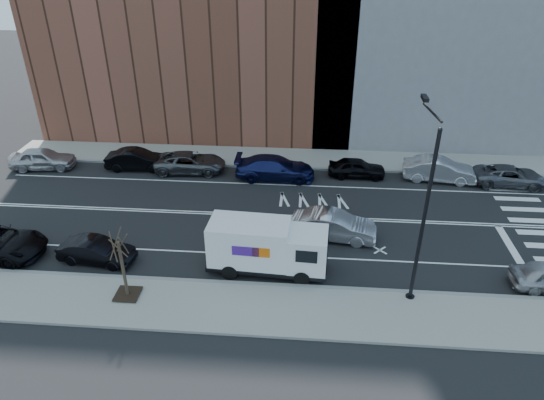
# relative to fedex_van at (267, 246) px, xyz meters

# --- Properties ---
(ground) EXTENTS (120.00, 120.00, 0.00)m
(ground) POSITION_rel_fedex_van_xyz_m (0.30, 5.60, -1.51)
(ground) COLOR black
(ground) RESTS_ON ground
(sidewalk_near) EXTENTS (44.00, 3.60, 0.15)m
(sidewalk_near) POSITION_rel_fedex_van_xyz_m (0.30, -3.20, -1.44)
(sidewalk_near) COLOR gray
(sidewalk_near) RESTS_ON ground
(sidewalk_far) EXTENTS (44.00, 3.60, 0.15)m
(sidewalk_far) POSITION_rel_fedex_van_xyz_m (0.30, 14.40, -1.44)
(sidewalk_far) COLOR gray
(sidewalk_far) RESTS_ON ground
(curb_near) EXTENTS (44.00, 0.25, 0.17)m
(curb_near) POSITION_rel_fedex_van_xyz_m (0.30, -1.40, -1.43)
(curb_near) COLOR gray
(curb_near) RESTS_ON ground
(curb_far) EXTENTS (44.00, 0.25, 0.17)m
(curb_far) POSITION_rel_fedex_van_xyz_m (0.30, 12.60, -1.43)
(curb_far) COLOR gray
(curb_far) RESTS_ON ground
(crosswalk) EXTENTS (3.00, 14.00, 0.01)m
(crosswalk) POSITION_rel_fedex_van_xyz_m (16.30, 5.60, -1.51)
(crosswalk) COLOR white
(crosswalk) RESTS_ON ground
(road_markings) EXTENTS (40.00, 8.60, 0.01)m
(road_markings) POSITION_rel_fedex_van_xyz_m (0.30, 5.60, -1.51)
(road_markings) COLOR white
(road_markings) RESTS_ON ground
(streetlight) EXTENTS (0.44, 4.02, 9.34)m
(streetlight) POSITION_rel_fedex_van_xyz_m (7.30, -1.31, 3.57)
(streetlight) COLOR black
(streetlight) RESTS_ON ground
(street_tree) EXTENTS (1.20, 1.20, 3.75)m
(street_tree) POSITION_rel_fedex_van_xyz_m (-6.70, -2.80, -0.06)
(street_tree) COLOR black
(street_tree) RESTS_ON ground
(fedex_van) EXTENTS (6.43, 2.54, 2.88)m
(fedex_van) POSITION_rel_fedex_van_xyz_m (0.00, 0.00, 0.00)
(fedex_van) COLOR black
(fedex_van) RESTS_ON ground
(far_parked_a) EXTENTS (4.93, 2.47, 1.61)m
(far_parked_a) POSITION_rel_fedex_van_xyz_m (-18.10, 11.22, -0.71)
(far_parked_a) COLOR #AEAEB3
(far_parked_a) RESTS_ON ground
(far_parked_b) EXTENTS (4.73, 1.84, 1.53)m
(far_parked_b) POSITION_rel_fedex_van_xyz_m (-10.90, 11.68, -0.75)
(far_parked_b) COLOR black
(far_parked_b) RESTS_ON ground
(far_parked_c) EXTENTS (5.41, 2.72, 1.47)m
(far_parked_c) POSITION_rel_fedex_van_xyz_m (-6.81, 11.58, -0.78)
(far_parked_c) COLOR #505358
(far_parked_c) RESTS_ON ground
(far_parked_d) EXTENTS (5.77, 2.35, 1.67)m
(far_parked_d) POSITION_rel_fedex_van_xyz_m (-0.37, 10.94, -0.68)
(far_parked_d) COLOR navy
(far_parked_d) RESTS_ON ground
(far_parked_e) EXTENTS (4.17, 1.72, 1.41)m
(far_parked_e) POSITION_rel_fedex_van_xyz_m (5.61, 11.69, -0.81)
(far_parked_e) COLOR black
(far_parked_e) RESTS_ON ground
(far_parked_f) EXTENTS (5.26, 2.34, 1.68)m
(far_parked_f) POSITION_rel_fedex_van_xyz_m (11.50, 11.59, -0.68)
(far_parked_f) COLOR silver
(far_parked_f) RESTS_ON ground
(far_parked_g) EXTENTS (5.06, 2.56, 1.37)m
(far_parked_g) POSITION_rel_fedex_van_xyz_m (16.39, 11.25, -0.83)
(far_parked_g) COLOR #56595F
(far_parked_g) RESTS_ON ground
(driving_sedan) EXTENTS (5.17, 2.34, 1.64)m
(driving_sedan) POSITION_rel_fedex_van_xyz_m (3.64, 3.42, -0.69)
(driving_sedan) COLOR #B0B0B5
(driving_sedan) RESTS_ON ground
(near_parked_rear_a) EXTENTS (4.29, 1.90, 1.37)m
(near_parked_rear_a) POSITION_rel_fedex_van_xyz_m (-9.35, 0.01, -0.83)
(near_parked_rear_a) COLOR black
(near_parked_rear_a) RESTS_ON ground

